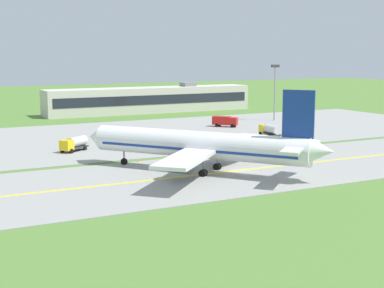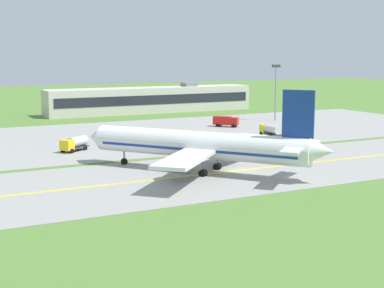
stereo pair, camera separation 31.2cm
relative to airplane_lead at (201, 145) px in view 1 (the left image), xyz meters
name	(u,v)px [view 1 (the left image)]	position (x,y,z in m)	size (l,w,h in m)	color
ground_plane	(238,171)	(5.37, -1.71, -4.13)	(500.00, 500.00, 0.00)	#517A33
taxiway_strip	(238,171)	(5.37, -1.71, -4.08)	(240.00, 28.00, 0.10)	gray
apron_pad	(176,133)	(15.37, 40.29, -4.08)	(140.00, 52.00, 0.10)	gray
taxiway_centreline	(238,171)	(5.37, -1.71, -4.03)	(220.00, 0.60, 0.01)	yellow
airplane_lead	(201,145)	(0.00, 0.00, 0.00)	(29.09, 33.71, 12.70)	white
service_truck_baggage	(74,143)	(-11.69, 26.70, -2.60)	(6.05, 5.21, 2.65)	yellow
service_truck_catering	(225,121)	(30.26, 44.09, -2.60)	(5.63, 5.75, 2.60)	red
service_truck_pushback	(270,130)	(30.39, 25.55, -2.60)	(2.55, 6.08, 2.65)	yellow
terminal_building	(150,100)	(28.37, 84.81, -0.36)	(63.85, 9.36, 8.71)	beige
apron_light_mast	(275,85)	(48.63, 49.52, 5.19)	(2.40, 0.50, 14.70)	gray
traffic_cone_near_edge	(138,161)	(-5.36, 11.69, -3.83)	(0.44, 0.44, 0.60)	orange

